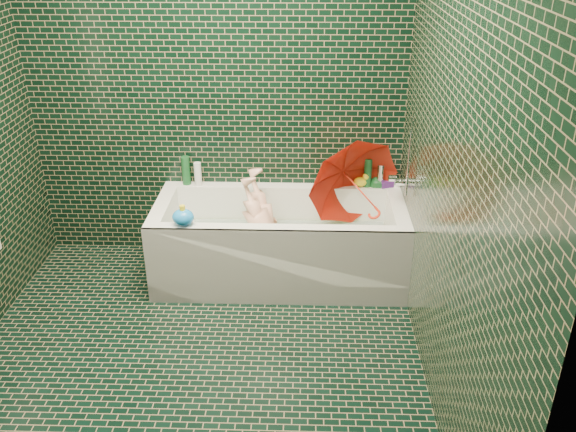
{
  "coord_description": "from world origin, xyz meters",
  "views": [
    {
      "loc": [
        0.62,
        -2.67,
        2.32
      ],
      "look_at": [
        0.51,
        0.82,
        0.57
      ],
      "focal_mm": 38.0,
      "sensor_mm": 36.0,
      "label": 1
    }
  ],
  "objects_px": {
    "child": "(266,236)",
    "umbrella": "(361,191)",
    "rubber_duck": "(361,181)",
    "bath_toy": "(183,217)",
    "bathtub": "(280,250)"
  },
  "relations": [
    {
      "from": "child",
      "to": "rubber_duck",
      "type": "bearing_deg",
      "value": 131.04
    },
    {
      "from": "bathtub",
      "to": "bath_toy",
      "type": "bearing_deg",
      "value": -153.07
    },
    {
      "from": "bath_toy",
      "to": "child",
      "type": "bearing_deg",
      "value": 22.96
    },
    {
      "from": "rubber_duck",
      "to": "bath_toy",
      "type": "xyz_separation_m",
      "value": [
        -1.16,
        -0.64,
        0.01
      ]
    },
    {
      "from": "bathtub",
      "to": "child",
      "type": "xyz_separation_m",
      "value": [
        -0.09,
        0.02,
        0.1
      ]
    },
    {
      "from": "child",
      "to": "umbrella",
      "type": "bearing_deg",
      "value": 112.57
    },
    {
      "from": "bathtub",
      "to": "bath_toy",
      "type": "relative_size",
      "value": 11.07
    },
    {
      "from": "bathtub",
      "to": "umbrella",
      "type": "xyz_separation_m",
      "value": [
        0.55,
        0.1,
        0.41
      ]
    },
    {
      "from": "bathtub",
      "to": "umbrella",
      "type": "relative_size",
      "value": 2.63
    },
    {
      "from": "rubber_duck",
      "to": "umbrella",
      "type": "bearing_deg",
      "value": -89.76
    },
    {
      "from": "rubber_duck",
      "to": "bath_toy",
      "type": "height_order",
      "value": "bath_toy"
    },
    {
      "from": "bathtub",
      "to": "rubber_duck",
      "type": "xyz_separation_m",
      "value": [
        0.57,
        0.34,
        0.38
      ]
    },
    {
      "from": "child",
      "to": "umbrella",
      "type": "xyz_separation_m",
      "value": [
        0.64,
        0.08,
        0.31
      ]
    },
    {
      "from": "umbrella",
      "to": "bath_toy",
      "type": "distance_m",
      "value": 1.21
    },
    {
      "from": "umbrella",
      "to": "rubber_duck",
      "type": "bearing_deg",
      "value": 64.52
    }
  ]
}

